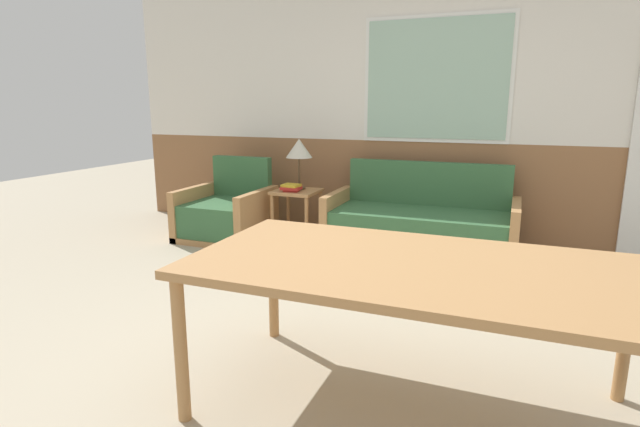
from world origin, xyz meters
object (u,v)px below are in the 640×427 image
at_px(armchair, 227,215).
at_px(dining_table, 414,275).
at_px(side_table, 297,200).
at_px(couch, 420,226).
at_px(table_lamp, 299,149).

distance_m(armchair, dining_table, 3.44).
height_order(armchair, side_table, armchair).
bearing_deg(side_table, armchair, -164.86).
xyz_separation_m(side_table, dining_table, (1.73, -2.56, 0.25)).
distance_m(couch, table_lamp, 1.47).
distance_m(side_table, table_lamp, 0.53).
distance_m(couch, dining_table, 2.70).
distance_m(armchair, side_table, 0.78).
bearing_deg(dining_table, couch, 99.50).
xyz_separation_m(couch, armchair, (-2.03, -0.26, -0.00)).
xyz_separation_m(armchair, dining_table, (2.47, -2.37, 0.42)).
relative_size(armchair, side_table, 1.61).
relative_size(couch, dining_table, 0.90).
bearing_deg(armchair, dining_table, -44.38).
height_order(couch, dining_table, couch).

